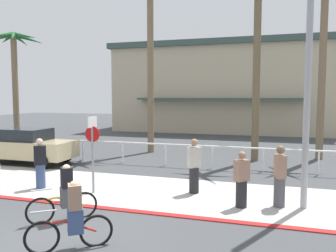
{
  "coord_description": "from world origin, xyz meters",
  "views": [
    {
      "loc": [
        4.68,
        -6.37,
        3.22
      ],
      "look_at": [
        0.87,
        6.0,
        2.08
      ],
      "focal_mm": 36.36,
      "sensor_mm": 36.0,
      "label": 1
    }
  ],
  "objects_px": {
    "streetlight_curb": "(310,57)",
    "pedestrian_3": "(194,168)",
    "palm_tree_2": "(258,30)",
    "cyclist_yellow_0": "(65,194)",
    "palm_tree_0": "(14,60)",
    "pedestrian_2": "(242,182)",
    "stop_sign_bike_lane": "(93,143)",
    "cyclist_red_1": "(73,217)",
    "car_tan_1": "(28,146)",
    "pedestrian_1": "(40,165)",
    "palm_tree_3": "(324,31)",
    "palm_tree_1": "(149,20)",
    "pedestrian_0": "(280,179)"
  },
  "relations": [
    {
      "from": "streetlight_curb",
      "to": "pedestrian_3",
      "type": "distance_m",
      "value": 4.85
    },
    {
      "from": "palm_tree_2",
      "to": "cyclist_yellow_0",
      "type": "relative_size",
      "value": 6.16
    },
    {
      "from": "palm_tree_0",
      "to": "pedestrian_2",
      "type": "height_order",
      "value": "palm_tree_0"
    },
    {
      "from": "stop_sign_bike_lane",
      "to": "cyclist_red_1",
      "type": "xyz_separation_m",
      "value": [
        1.69,
        -3.82,
        -0.98
      ]
    },
    {
      "from": "car_tan_1",
      "to": "cyclist_yellow_0",
      "type": "distance_m",
      "value": 8.48
    },
    {
      "from": "stop_sign_bike_lane",
      "to": "cyclist_yellow_0",
      "type": "relative_size",
      "value": 1.71
    },
    {
      "from": "palm_tree_2",
      "to": "palm_tree_0",
      "type": "bearing_deg",
      "value": 178.77
    },
    {
      "from": "pedestrian_1",
      "to": "car_tan_1",
      "type": "bearing_deg",
      "value": 134.12
    },
    {
      "from": "palm_tree_3",
      "to": "pedestrian_2",
      "type": "xyz_separation_m",
      "value": [
        -3.13,
        -8.94,
        -5.69
      ]
    },
    {
      "from": "palm_tree_3",
      "to": "car_tan_1",
      "type": "xyz_separation_m",
      "value": [
        -13.46,
        -5.35,
        -5.58
      ]
    },
    {
      "from": "pedestrian_3",
      "to": "cyclist_red_1",
      "type": "bearing_deg",
      "value": -107.61
    },
    {
      "from": "cyclist_red_1",
      "to": "cyclist_yellow_0",
      "type": "bearing_deg",
      "value": 128.85
    },
    {
      "from": "car_tan_1",
      "to": "cyclist_red_1",
      "type": "xyz_separation_m",
      "value": [
        7.18,
        -7.35,
        -0.18
      ]
    },
    {
      "from": "palm_tree_1",
      "to": "palm_tree_0",
      "type": "bearing_deg",
      "value": -176.2
    },
    {
      "from": "cyclist_yellow_0",
      "to": "pedestrian_3",
      "type": "bearing_deg",
      "value": 51.87
    },
    {
      "from": "streetlight_curb",
      "to": "cyclist_red_1",
      "type": "height_order",
      "value": "streetlight_curb"
    },
    {
      "from": "palm_tree_1",
      "to": "palm_tree_2",
      "type": "height_order",
      "value": "palm_tree_1"
    },
    {
      "from": "pedestrian_0",
      "to": "palm_tree_2",
      "type": "bearing_deg",
      "value": 98.05
    },
    {
      "from": "palm_tree_1",
      "to": "cyclist_yellow_0",
      "type": "xyz_separation_m",
      "value": [
        1.61,
        -10.79,
        -6.74
      ]
    },
    {
      "from": "palm_tree_0",
      "to": "palm_tree_3",
      "type": "height_order",
      "value": "palm_tree_3"
    },
    {
      "from": "stop_sign_bike_lane",
      "to": "pedestrian_3",
      "type": "distance_m",
      "value": 3.45
    },
    {
      "from": "pedestrian_2",
      "to": "cyclist_red_1",
      "type": "bearing_deg",
      "value": -129.9
    },
    {
      "from": "palm_tree_2",
      "to": "pedestrian_0",
      "type": "relative_size",
      "value": 5.1
    },
    {
      "from": "cyclist_yellow_0",
      "to": "pedestrian_3",
      "type": "height_order",
      "value": "pedestrian_3"
    },
    {
      "from": "palm_tree_2",
      "to": "stop_sign_bike_lane",
      "type": "bearing_deg",
      "value": -123.06
    },
    {
      "from": "streetlight_curb",
      "to": "pedestrian_1",
      "type": "relative_size",
      "value": 4.24
    },
    {
      "from": "car_tan_1",
      "to": "streetlight_curb",
      "type": "bearing_deg",
      "value": -15.61
    },
    {
      "from": "pedestrian_3",
      "to": "palm_tree_1",
      "type": "bearing_deg",
      "value": 119.9
    },
    {
      "from": "palm_tree_1",
      "to": "pedestrian_1",
      "type": "relative_size",
      "value": 5.67
    },
    {
      "from": "car_tan_1",
      "to": "cyclist_yellow_0",
      "type": "height_order",
      "value": "car_tan_1"
    },
    {
      "from": "palm_tree_1",
      "to": "pedestrian_1",
      "type": "distance_m",
      "value": 10.73
    },
    {
      "from": "pedestrian_1",
      "to": "palm_tree_2",
      "type": "bearing_deg",
      "value": 47.31
    },
    {
      "from": "palm_tree_3",
      "to": "cyclist_yellow_0",
      "type": "relative_size",
      "value": 6.07
    },
    {
      "from": "streetlight_curb",
      "to": "cyclist_yellow_0",
      "type": "relative_size",
      "value": 5.0
    },
    {
      "from": "pedestrian_0",
      "to": "palm_tree_0",
      "type": "bearing_deg",
      "value": 154.51
    },
    {
      "from": "palm_tree_0",
      "to": "palm_tree_2",
      "type": "height_order",
      "value": "palm_tree_2"
    },
    {
      "from": "car_tan_1",
      "to": "pedestrian_3",
      "type": "height_order",
      "value": "pedestrian_3"
    },
    {
      "from": "car_tan_1",
      "to": "pedestrian_2",
      "type": "height_order",
      "value": "car_tan_1"
    },
    {
      "from": "pedestrian_2",
      "to": "pedestrian_3",
      "type": "xyz_separation_m",
      "value": [
        -1.63,
        1.02,
        0.1
      ]
    },
    {
      "from": "stop_sign_bike_lane",
      "to": "cyclist_yellow_0",
      "type": "xyz_separation_m",
      "value": [
        0.55,
        -2.42,
        -0.98
      ]
    },
    {
      "from": "palm_tree_0",
      "to": "car_tan_1",
      "type": "bearing_deg",
      "value": -44.6
    },
    {
      "from": "palm_tree_1",
      "to": "palm_tree_2",
      "type": "bearing_deg",
      "value": -8.6
    },
    {
      "from": "palm_tree_1",
      "to": "palm_tree_3",
      "type": "relative_size",
      "value": 1.1
    },
    {
      "from": "car_tan_1",
      "to": "cyclist_yellow_0",
      "type": "bearing_deg",
      "value": -44.51
    },
    {
      "from": "pedestrian_2",
      "to": "pedestrian_1",
      "type": "bearing_deg",
      "value": 179.68
    },
    {
      "from": "stop_sign_bike_lane",
      "to": "pedestrian_3",
      "type": "xyz_separation_m",
      "value": [
        3.2,
        0.96,
        -0.82
      ]
    },
    {
      "from": "cyclist_yellow_0",
      "to": "pedestrian_3",
      "type": "distance_m",
      "value": 4.3
    },
    {
      "from": "palm_tree_0",
      "to": "pedestrian_0",
      "type": "xyz_separation_m",
      "value": [
        15.7,
        -7.49,
        -4.6
      ]
    },
    {
      "from": "palm_tree_3",
      "to": "pedestrian_0",
      "type": "xyz_separation_m",
      "value": [
        -2.08,
        -8.58,
        -5.6
      ]
    },
    {
      "from": "cyclist_yellow_0",
      "to": "pedestrian_1",
      "type": "relative_size",
      "value": 0.85
    }
  ]
}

